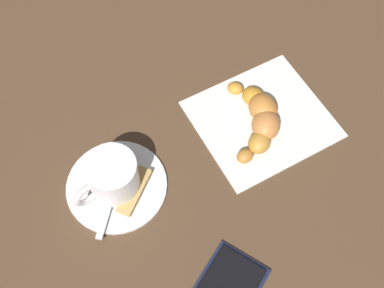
% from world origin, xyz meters
% --- Properties ---
extents(ground_plane, '(1.80, 1.80, 0.00)m').
position_xyz_m(ground_plane, '(0.00, 0.00, 0.00)').
color(ground_plane, '#4F3723').
extents(saucer, '(0.14, 0.14, 0.01)m').
position_xyz_m(saucer, '(-0.10, 0.04, 0.00)').
color(saucer, white).
rests_on(saucer, ground).
extents(espresso_cup, '(0.10, 0.07, 0.06)m').
position_xyz_m(espresso_cup, '(-0.10, 0.04, 0.04)').
color(espresso_cup, white).
rests_on(espresso_cup, saucer).
extents(teaspoon, '(0.11, 0.08, 0.01)m').
position_xyz_m(teaspoon, '(-0.10, 0.05, 0.01)').
color(teaspoon, silver).
rests_on(teaspoon, saucer).
extents(sugar_packet, '(0.07, 0.05, 0.01)m').
position_xyz_m(sugar_packet, '(-0.09, 0.02, 0.01)').
color(sugar_packet, tan).
rests_on(sugar_packet, saucer).
extents(napkin, '(0.23, 0.22, 0.00)m').
position_xyz_m(napkin, '(0.13, -0.03, 0.00)').
color(napkin, silver).
rests_on(napkin, ground).
extents(croissant, '(0.12, 0.12, 0.03)m').
position_xyz_m(croissant, '(0.12, -0.03, 0.02)').
color(croissant, '#BC7830').
rests_on(croissant, napkin).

